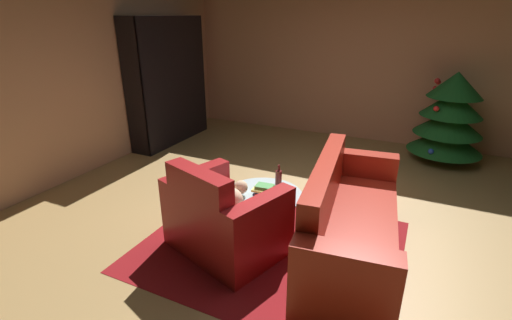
{
  "coord_description": "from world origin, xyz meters",
  "views": [
    {
      "loc": [
        0.96,
        -3.13,
        2.06
      ],
      "look_at": [
        -0.46,
        -0.13,
        0.73
      ],
      "focal_mm": 25.45,
      "sensor_mm": 36.0,
      "label": 1
    }
  ],
  "objects_px": {
    "armchair_red": "(224,219)",
    "book_stack_on_table": "(265,191)",
    "decorated_tree": "(450,118)",
    "coffee_table": "(263,198)",
    "couch_red": "(349,225)",
    "bottle_on_table": "(278,179)",
    "bookshelf_unit": "(172,83)"
  },
  "relations": [
    {
      "from": "book_stack_on_table",
      "to": "couch_red",
      "type": "bearing_deg",
      "value": 7.84
    },
    {
      "from": "book_stack_on_table",
      "to": "bottle_on_table",
      "type": "xyz_separation_m",
      "value": [
        0.04,
        0.24,
        0.04
      ]
    },
    {
      "from": "decorated_tree",
      "to": "book_stack_on_table",
      "type": "bearing_deg",
      "value": -117.21
    },
    {
      "from": "bookshelf_unit",
      "to": "decorated_tree",
      "type": "bearing_deg",
      "value": 11.33
    },
    {
      "from": "bookshelf_unit",
      "to": "couch_red",
      "type": "xyz_separation_m",
      "value": [
        3.48,
        -2.1,
        -0.69
      ]
    },
    {
      "from": "armchair_red",
      "to": "bottle_on_table",
      "type": "height_order",
      "value": "armchair_red"
    },
    {
      "from": "armchair_red",
      "to": "book_stack_on_table",
      "type": "bearing_deg",
      "value": 45.92
    },
    {
      "from": "coffee_table",
      "to": "book_stack_on_table",
      "type": "xyz_separation_m",
      "value": [
        0.04,
        -0.05,
        0.1
      ]
    },
    {
      "from": "coffee_table",
      "to": "decorated_tree",
      "type": "distance_m",
      "value": 3.42
    },
    {
      "from": "couch_red",
      "to": "coffee_table",
      "type": "height_order",
      "value": "couch_red"
    },
    {
      "from": "decorated_tree",
      "to": "coffee_table",
      "type": "bearing_deg",
      "value": -118.15
    },
    {
      "from": "book_stack_on_table",
      "to": "coffee_table",
      "type": "bearing_deg",
      "value": 125.35
    },
    {
      "from": "book_stack_on_table",
      "to": "armchair_red",
      "type": "bearing_deg",
      "value": -134.08
    },
    {
      "from": "couch_red",
      "to": "bottle_on_table",
      "type": "height_order",
      "value": "couch_red"
    },
    {
      "from": "bookshelf_unit",
      "to": "decorated_tree",
      "type": "xyz_separation_m",
      "value": [
        4.28,
        0.86,
        -0.32
      ]
    },
    {
      "from": "bookshelf_unit",
      "to": "coffee_table",
      "type": "distance_m",
      "value": 3.48
    },
    {
      "from": "couch_red",
      "to": "bottle_on_table",
      "type": "relative_size",
      "value": 8.61
    },
    {
      "from": "armchair_red",
      "to": "bookshelf_unit",
      "type": "bearing_deg",
      "value": 134.16
    },
    {
      "from": "armchair_red",
      "to": "couch_red",
      "type": "xyz_separation_m",
      "value": [
        1.06,
        0.4,
        -0.01
      ]
    },
    {
      "from": "book_stack_on_table",
      "to": "bottle_on_table",
      "type": "relative_size",
      "value": 0.96
    },
    {
      "from": "couch_red",
      "to": "book_stack_on_table",
      "type": "distance_m",
      "value": 0.81
    },
    {
      "from": "bottle_on_table",
      "to": "decorated_tree",
      "type": "xyz_separation_m",
      "value": [
        1.54,
        2.82,
        0.1
      ]
    },
    {
      "from": "coffee_table",
      "to": "decorated_tree",
      "type": "xyz_separation_m",
      "value": [
        1.61,
        3.01,
        0.24
      ]
    },
    {
      "from": "couch_red",
      "to": "book_stack_on_table",
      "type": "bearing_deg",
      "value": -172.16
    },
    {
      "from": "armchair_red",
      "to": "book_stack_on_table",
      "type": "height_order",
      "value": "armchair_red"
    },
    {
      "from": "bottle_on_table",
      "to": "armchair_red",
      "type": "bearing_deg",
      "value": -120.92
    },
    {
      "from": "bookshelf_unit",
      "to": "coffee_table",
      "type": "xyz_separation_m",
      "value": [
        2.67,
        -2.15,
        -0.56
      ]
    },
    {
      "from": "armchair_red",
      "to": "decorated_tree",
      "type": "bearing_deg",
      "value": 61.03
    },
    {
      "from": "coffee_table",
      "to": "bottle_on_table",
      "type": "distance_m",
      "value": 0.25
    },
    {
      "from": "armchair_red",
      "to": "bottle_on_table",
      "type": "bearing_deg",
      "value": 59.08
    },
    {
      "from": "bookshelf_unit",
      "to": "armchair_red",
      "type": "height_order",
      "value": "bookshelf_unit"
    },
    {
      "from": "bottle_on_table",
      "to": "coffee_table",
      "type": "bearing_deg",
      "value": -111.24
    }
  ]
}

